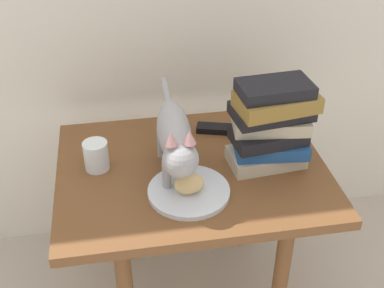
{
  "coord_description": "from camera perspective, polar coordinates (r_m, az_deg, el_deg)",
  "views": [
    {
      "loc": [
        -0.19,
        -1.13,
        1.41
      ],
      "look_at": [
        0.0,
        0.0,
        0.63
      ],
      "focal_mm": 47.0,
      "sensor_mm": 36.0,
      "label": 1
    }
  ],
  "objects": [
    {
      "name": "plate",
      "position": [
        1.34,
        -0.36,
        -5.39
      ],
      "size": [
        0.22,
        0.22,
        0.01
      ],
      "primitive_type": "cylinder",
      "color": "silver",
      "rests_on": "side_table"
    },
    {
      "name": "candle_jar",
      "position": [
        1.44,
        -10.8,
        -1.46
      ],
      "size": [
        0.07,
        0.07,
        0.08
      ],
      "color": "silver",
      "rests_on": "side_table"
    },
    {
      "name": "side_table",
      "position": [
        1.48,
        -0.0,
        -5.09
      ],
      "size": [
        0.76,
        0.58,
        0.55
      ],
      "color": "brown",
      "rests_on": "ground"
    },
    {
      "name": "tv_remote",
      "position": [
        1.59,
        3.26,
        1.72
      ],
      "size": [
        0.16,
        0.08,
        0.02
      ],
      "primitive_type": "cube",
      "rotation": [
        0.0,
        0.0,
        -0.28
      ],
      "color": "black",
      "rests_on": "side_table"
    },
    {
      "name": "cat",
      "position": [
        1.32,
        -1.94,
        0.78
      ],
      "size": [
        0.1,
        0.48,
        0.23
      ],
      "color": "#99999E",
      "rests_on": "side_table"
    },
    {
      "name": "book_stack",
      "position": [
        1.39,
        8.96,
        2.13
      ],
      "size": [
        0.23,
        0.17,
        0.26
      ],
      "color": "#BCB299",
      "rests_on": "side_table"
    },
    {
      "name": "bread_roll",
      "position": [
        1.31,
        -0.32,
        -4.53
      ],
      "size": [
        0.09,
        0.07,
        0.05
      ],
      "primitive_type": "ellipsoid",
      "rotation": [
        0.0,
        0.0,
        0.18
      ],
      "color": "#E0BC7A",
      "rests_on": "plate"
    }
  ]
}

